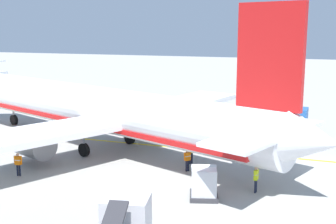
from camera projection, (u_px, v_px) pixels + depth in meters
airliner_foreground at (100, 110)px, 38.04m from camera, size 33.55×39.94×11.90m
service_truck_baggage at (246, 130)px, 39.15m from camera, size 6.08×4.36×2.44m
service_truck_pushback at (279, 116)px, 45.20m from camera, size 2.66×5.55×2.63m
cargo_container_near at (204, 183)px, 27.15m from camera, size 2.12×2.12×2.07m
crew_marshaller at (18, 162)px, 31.24m from camera, size 0.28×0.63×1.68m
crew_loader_left at (191, 150)px, 34.02m from camera, size 0.52×0.45×1.78m
crew_loader_right at (256, 177)px, 28.07m from camera, size 0.62×0.29×1.74m
crew_supervisor at (187, 158)px, 32.29m from camera, size 0.53×0.45×1.65m
apron_guide_line at (158, 146)px, 39.36m from camera, size 0.30×60.00×0.01m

